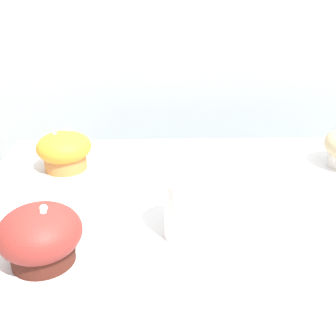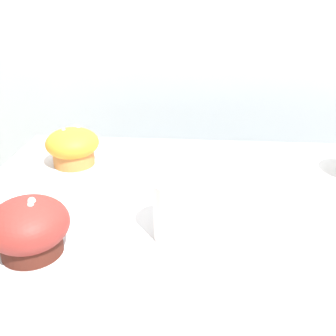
{
  "view_description": "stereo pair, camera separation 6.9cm",
  "coord_description": "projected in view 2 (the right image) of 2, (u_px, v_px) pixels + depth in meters",
  "views": [
    {
      "loc": [
        -0.17,
        -0.57,
        1.28
      ],
      "look_at": [
        -0.15,
        0.06,
        0.99
      ],
      "focal_mm": 42.0,
      "sensor_mm": 36.0,
      "label": 1
    },
    {
      "loc": [
        -0.1,
        -0.57,
        1.28
      ],
      "look_at": [
        -0.15,
        0.06,
        0.99
      ],
      "focal_mm": 42.0,
      "sensor_mm": 36.0,
      "label": 2
    }
  ],
  "objects": [
    {
      "name": "wall_back",
      "position": [
        230.0,
        122.0,
        1.21
      ],
      "size": [
        3.2,
        0.1,
        1.8
      ],
      "primitive_type": "cube",
      "color": "#A8B2B7",
      "rests_on": "ground"
    },
    {
      "name": "muffin_back_right",
      "position": [
        29.0,
        228.0,
        0.53
      ],
      "size": [
        0.11,
        0.11,
        0.09
      ],
      "color": "#4A1E16",
      "rests_on": "display_counter"
    },
    {
      "name": "coffee_cup",
      "position": [
        182.0,
        207.0,
        0.57
      ],
      "size": [
        0.08,
        0.13,
        0.09
      ],
      "color": "white",
      "rests_on": "display_counter"
    },
    {
      "name": "muffin_back_left",
      "position": [
        73.0,
        146.0,
        0.8
      ],
      "size": [
        0.11,
        0.11,
        0.08
      ],
      "color": "#C5793C",
      "rests_on": "display_counter"
    }
  ]
}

